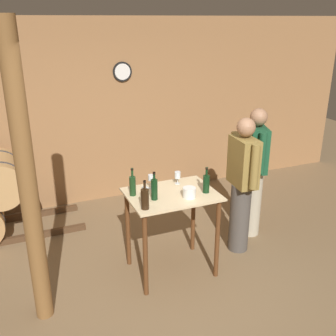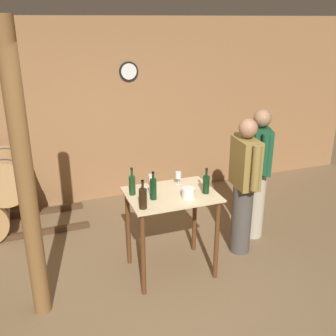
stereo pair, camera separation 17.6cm
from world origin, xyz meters
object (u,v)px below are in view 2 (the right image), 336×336
(wine_glass_near_center, at_px, (151,178))
(wine_glass_near_right, at_px, (178,176))
(wine_bottle_center, at_px, (153,188))
(wine_bottle_far_left, at_px, (132,184))
(person_visitor_with_scarf, at_px, (244,185))
(person_host, at_px, (258,172))
(wine_glass_near_left, at_px, (144,190))
(wine_bottle_left, at_px, (143,198))
(wooden_post, at_px, (26,183))
(ice_bucket, at_px, (188,193))
(wine_bottle_right, at_px, (206,184))

(wine_glass_near_center, distance_m, wine_glass_near_right, 0.32)
(wine_bottle_center, distance_m, wine_glass_near_center, 0.28)
(wine_bottle_far_left, relative_size, person_visitor_with_scarf, 0.18)
(person_visitor_with_scarf, bearing_deg, person_host, 37.28)
(wine_glass_near_left, bearing_deg, wine_glass_near_center, 58.97)
(wine_bottle_left, bearing_deg, wine_glass_near_left, 69.88)
(wine_bottle_far_left, bearing_deg, wooden_post, -163.14)
(wooden_post, xyz_separation_m, ice_bucket, (1.53, 0.03, -0.35))
(ice_bucket, height_order, person_visitor_with_scarf, person_visitor_with_scarf)
(wine_glass_near_right, bearing_deg, wine_bottle_left, -140.70)
(wooden_post, bearing_deg, wine_bottle_center, 6.10)
(wine_glass_near_left, distance_m, person_host, 1.65)
(wine_bottle_center, height_order, wine_glass_near_center, wine_bottle_center)
(person_host, bearing_deg, person_visitor_with_scarf, -142.72)
(wine_bottle_right, bearing_deg, ice_bucket, -168.36)
(wine_bottle_center, relative_size, person_host, 0.18)
(wooden_post, relative_size, wine_glass_near_center, 17.20)
(wine_bottle_center, bearing_deg, wine_glass_near_right, 36.28)
(person_host, bearing_deg, wine_glass_near_left, -165.62)
(wooden_post, relative_size, wine_bottle_far_left, 9.02)
(wine_glass_near_center, relative_size, wine_glass_near_right, 1.11)
(wine_bottle_center, distance_m, person_visitor_with_scarf, 1.17)
(wine_glass_near_left, bearing_deg, wine_bottle_left, -110.12)
(ice_bucket, distance_m, person_visitor_with_scarf, 0.85)
(wine_bottle_left, distance_m, person_host, 1.76)
(person_visitor_with_scarf, bearing_deg, ice_bucket, -162.88)
(wine_bottle_left, relative_size, person_host, 0.17)
(wine_bottle_left, height_order, person_visitor_with_scarf, person_visitor_with_scarf)
(wine_glass_near_center, bearing_deg, wine_bottle_far_left, -158.28)
(wine_glass_near_left, relative_size, person_visitor_with_scarf, 0.09)
(wine_bottle_left, height_order, wine_bottle_right, wine_bottle_left)
(person_visitor_with_scarf, bearing_deg, wine_bottle_left, -166.43)
(wine_glass_near_right, distance_m, person_visitor_with_scarf, 0.79)
(wine_bottle_right, bearing_deg, person_visitor_with_scarf, 19.09)
(wine_bottle_far_left, height_order, wine_glass_near_center, wine_bottle_far_left)
(wooden_post, height_order, person_host, wooden_post)
(ice_bucket, bearing_deg, wine_bottle_center, 165.05)
(person_host, bearing_deg, ice_bucket, -155.97)
(wine_bottle_far_left, height_order, wine_bottle_right, wine_bottle_far_left)
(wine_bottle_left, bearing_deg, wine_glass_near_right, 39.30)
(wine_glass_near_center, bearing_deg, person_visitor_with_scarf, -6.37)
(ice_bucket, bearing_deg, wine_glass_near_left, 166.58)
(wooden_post, bearing_deg, wine_glass_near_left, 7.26)
(wooden_post, distance_m, wine_bottle_center, 1.23)
(wine_bottle_right, bearing_deg, wine_glass_near_center, 147.17)
(wine_bottle_right, relative_size, ice_bucket, 2.09)
(wine_glass_near_right, bearing_deg, ice_bucket, -95.23)
(wine_bottle_left, xyz_separation_m, person_host, (1.65, 0.58, -0.17))
(wine_glass_near_left, xyz_separation_m, person_visitor_with_scarf, (1.24, 0.14, -0.18))
(wooden_post, distance_m, wine_bottle_left, 1.07)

